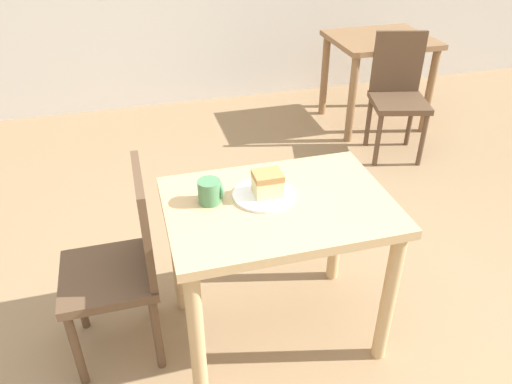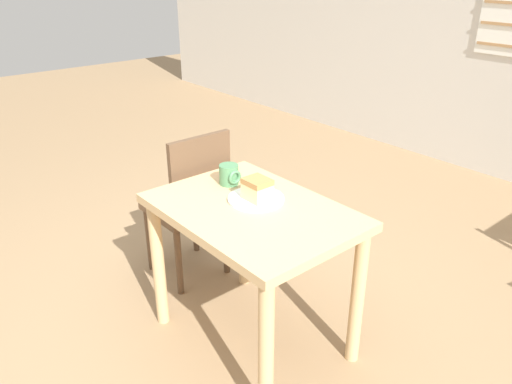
# 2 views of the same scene
# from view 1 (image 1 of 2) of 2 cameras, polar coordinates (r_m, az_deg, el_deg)

# --- Properties ---
(ground_plane) EXTENTS (14.00, 14.00, 0.00)m
(ground_plane) POSITION_cam_1_polar(r_m,az_deg,el_deg) (2.29, 2.33, -18.83)
(ground_plane) COLOR #997A56
(dining_table_near) EXTENTS (0.88, 0.62, 0.71)m
(dining_table_near) POSITION_cam_1_polar(r_m,az_deg,el_deg) (2.02, 2.54, -4.16)
(dining_table_near) COLOR tan
(dining_table_near) RESTS_ON ground_plane
(dining_table_far) EXTENTS (0.76, 0.65, 0.71)m
(dining_table_far) POSITION_cam_1_polar(r_m,az_deg,el_deg) (4.19, 13.88, 15.00)
(dining_table_far) COLOR olive
(dining_table_far) RESTS_ON ground_plane
(chair_near_window) EXTENTS (0.38, 0.38, 0.87)m
(chair_near_window) POSITION_cam_1_polar(r_m,az_deg,el_deg) (2.09, -15.00, -7.79)
(chair_near_window) COLOR brown
(chair_near_window) RESTS_ON ground_plane
(chair_far_corner) EXTENTS (0.46, 0.46, 0.87)m
(chair_far_corner) POSITION_cam_1_polar(r_m,az_deg,el_deg) (3.76, 15.91, 10.93)
(chair_far_corner) COLOR brown
(chair_far_corner) RESTS_ON ground_plane
(plate) EXTENTS (0.25, 0.25, 0.01)m
(plate) POSITION_cam_1_polar(r_m,az_deg,el_deg) (1.98, 0.87, -0.30)
(plate) COLOR white
(plate) RESTS_ON dining_table_near
(cake_slice) EXTENTS (0.11, 0.10, 0.09)m
(cake_slice) POSITION_cam_1_polar(r_m,az_deg,el_deg) (1.95, 1.34, 1.00)
(cake_slice) COLOR beige
(cake_slice) RESTS_ON plate
(coffee_mug) EXTENTS (0.10, 0.09, 0.09)m
(coffee_mug) POSITION_cam_1_polar(r_m,az_deg,el_deg) (1.93, -5.23, 0.07)
(coffee_mug) COLOR #4C8456
(coffee_mug) RESTS_ON dining_table_near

